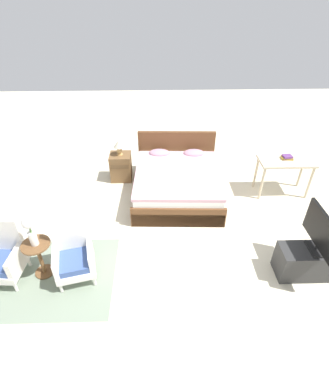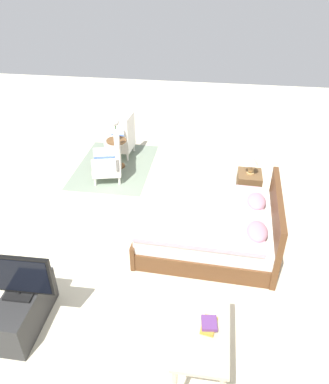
# 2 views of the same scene
# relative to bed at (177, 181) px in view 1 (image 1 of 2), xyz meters

# --- Properties ---
(ground_plane) EXTENTS (16.00, 16.00, 0.00)m
(ground_plane) POSITION_rel_bed_xyz_m (-0.19, -1.01, -0.30)
(ground_plane) COLOR beige
(floor_rug) EXTENTS (2.10, 1.50, 0.01)m
(floor_rug) POSITION_rel_bed_xyz_m (-2.11, -2.06, -0.30)
(floor_rug) COLOR gray
(floor_rug) RESTS_ON ground_plane
(bed) EXTENTS (1.74, 2.04, 0.96)m
(bed) POSITION_rel_bed_xyz_m (0.00, 0.00, 0.00)
(bed) COLOR brown
(bed) RESTS_ON ground_plane
(armchair_by_window_left) EXTENTS (0.57, 0.57, 0.92)m
(armchair_by_window_left) POSITION_rel_bed_xyz_m (-2.62, -2.00, 0.08)
(armchair_by_window_left) COLOR white
(armchair_by_window_left) RESTS_ON floor_rug
(armchair_by_window_right) EXTENTS (0.65, 0.65, 0.92)m
(armchair_by_window_right) POSITION_rel_bed_xyz_m (-1.61, -2.00, 0.08)
(armchair_by_window_right) COLOR white
(armchair_by_window_right) RESTS_ON floor_rug
(side_table) EXTENTS (0.40, 0.40, 0.60)m
(side_table) POSITION_rel_bed_xyz_m (-2.11, -1.98, 0.08)
(side_table) COLOR brown
(side_table) RESTS_ON ground_plane
(flower_vase) EXTENTS (0.17, 0.17, 0.48)m
(flower_vase) POSITION_rel_bed_xyz_m (-2.11, -1.98, 0.59)
(flower_vase) COLOR silver
(flower_vase) RESTS_ON side_table
(nightstand) EXTENTS (0.44, 0.41, 0.59)m
(nightstand) POSITION_rel_bed_xyz_m (-1.18, 0.60, -0.00)
(nightstand) COLOR brown
(nightstand) RESTS_ON ground_plane
(table_lamp) EXTENTS (0.22, 0.22, 0.33)m
(table_lamp) POSITION_rel_bed_xyz_m (-1.18, 0.60, 0.51)
(table_lamp) COLOR tan
(table_lamp) RESTS_ON nightstand
(tv_stand) EXTENTS (0.96, 0.40, 0.49)m
(tv_stand) POSITION_rel_bed_xyz_m (1.82, -2.09, -0.05)
(tv_stand) COLOR #2D2D2D
(tv_stand) RESTS_ON ground_plane
(tv_flatscreen) EXTENTS (0.21, 0.88, 0.59)m
(tv_flatscreen) POSITION_rel_bed_xyz_m (1.83, -2.09, 0.50)
(tv_flatscreen) COLOR black
(tv_flatscreen) RESTS_ON tv_stand
(vanity_desk) EXTENTS (1.04, 0.52, 0.75)m
(vanity_desk) POSITION_rel_bed_xyz_m (2.11, -0.01, 0.34)
(vanity_desk) COLOR beige
(vanity_desk) RESTS_ON ground_plane
(book_stack) EXTENTS (0.24, 0.16, 0.07)m
(book_stack) POSITION_rel_bed_xyz_m (2.13, 0.05, 0.49)
(book_stack) COLOR #B79333
(book_stack) RESTS_ON vanity_desk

